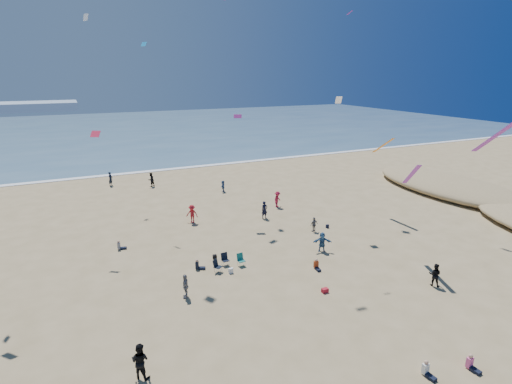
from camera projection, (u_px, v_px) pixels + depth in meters
name	position (u px, v px, depth m)	size (l,w,h in m)	color
ground	(285.00, 351.00, 21.73)	(220.00, 220.00, 0.00)	tan
ocean	(108.00, 131.00, 104.16)	(220.00, 100.00, 0.06)	#476B84
surf_line	(141.00, 172.00, 60.77)	(220.00, 1.20, 0.08)	white
standing_flyers	(224.00, 224.00, 37.61)	(28.37, 38.58, 1.91)	black
seated_group	(279.00, 289.00, 27.20)	(15.29, 23.38, 0.84)	white
chair_cluster	(228.00, 262.00, 30.89)	(2.74, 1.53, 1.00)	black
white_tote	(231.00, 271.00, 30.18)	(0.35, 0.20, 0.40)	white
black_backpack	(215.00, 257.00, 32.44)	(0.30, 0.22, 0.38)	black
cooler	(325.00, 290.00, 27.54)	(0.45, 0.30, 0.30)	#B21928
navy_bag	(327.00, 226.00, 38.98)	(0.28, 0.18, 0.34)	black
kites_aloft	(303.00, 79.00, 32.51)	(46.13, 41.06, 26.43)	#FFAE0B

